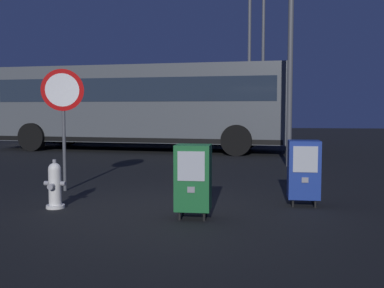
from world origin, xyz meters
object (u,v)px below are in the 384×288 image
Objects in this scene: stop_sign at (63,104)px; bus_far at (139,104)px; street_light_near_left at (249,41)px; newspaper_box_secondary at (304,169)px; newspaper_box_primary at (193,177)px; street_light_far_left at (263,40)px; bus_near at (141,103)px; fire_hydrant at (55,185)px; traffic_cone at (190,165)px.

stop_sign is 12.50m from bus_far.
bus_far is at bearing 176.71° from street_light_near_left.
newspaper_box_secondary is 4.41m from stop_sign.
street_light_far_left reaches higher than newspaper_box_primary.
newspaper_box_secondary is (1.59, 1.05, 0.00)m from newspaper_box_primary.
bus_near reaches higher than newspaper_box_secondary.
newspaper_box_primary is at bearing -66.47° from bus_near.
bus_near is at bearing 96.47° from fire_hydrant.
fire_hydrant is 0.10× the size of street_light_near_left.
traffic_cone is 0.07× the size of street_light_near_left.
stop_sign is 8.37m from bus_near.
street_light_near_left reaches higher than stop_sign.
stop_sign is 12.82m from street_light_near_left.
traffic_cone is at bearing -99.04° from street_light_far_left.
street_light_far_left is (3.80, 13.07, 2.99)m from stop_sign.
newspaper_box_secondary is 0.10× the size of bus_near.
fire_hydrant is 14.04m from bus_far.
newspaper_box_primary is 10.70m from bus_near.
newspaper_box_secondary is 3.51m from traffic_cone.
fire_hydrant is at bearing 170.71° from newspaper_box_primary.
fire_hydrant is 3.83m from newspaper_box_secondary.
fire_hydrant reaches higher than traffic_cone.
bus_far is at bearing -172.84° from street_light_far_left.
traffic_cone is 10.96m from street_light_near_left.
bus_near reaches higher than stop_sign.
stop_sign is at bearing 170.27° from newspaper_box_secondary.
fire_hydrant is 1.95m from stop_sign.
bus_near reaches higher than traffic_cone.
bus_far is at bearing 111.12° from bus_near.
street_light_near_left reaches higher than newspaper_box_secondary.
newspaper_box_primary and newspaper_box_secondary have the same top height.
bus_far is (-1.77, 12.37, 0.11)m from stop_sign.
fire_hydrant is 0.73× the size of newspaper_box_primary.
bus_far is 1.32× the size of street_light_far_left.
bus_far is at bearing 114.57° from newspaper_box_secondary.
traffic_cone is 7.03m from bus_near.
street_light_far_left is at bearing 80.96° from traffic_cone.
street_light_far_left is (1.76, 11.06, 4.33)m from traffic_cone.
bus_near is 6.01m from street_light_near_left.
street_light_near_left reaches higher than fire_hydrant.
stop_sign is (-2.63, 1.78, 1.03)m from newspaper_box_primary.
newspaper_box_secondary is at bearing -51.45° from traffic_cone.
newspaper_box_primary is 0.10× the size of bus_near.
newspaper_box_secondary is 14.38m from street_light_far_left.
street_light_far_left is (3.34, 14.50, 4.24)m from fire_hydrant.
street_light_far_left reaches higher than bus_near.
bus_near is at bearing 107.93° from newspaper_box_primary.
fire_hydrant is 9.93m from bus_near.
newspaper_box_secondary is (3.76, 0.70, 0.22)m from fire_hydrant.
stop_sign reaches higher than fire_hydrant.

